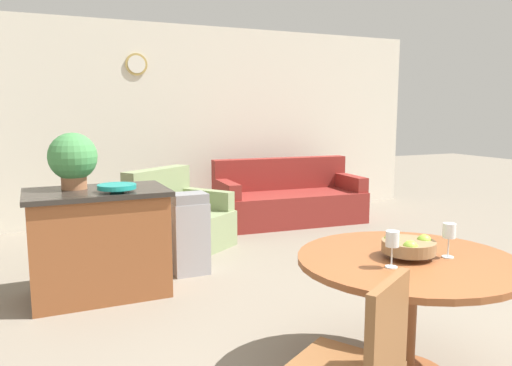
# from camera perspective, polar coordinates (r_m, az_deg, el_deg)

# --- Properties ---
(wall_back) EXTENTS (8.00, 0.09, 2.70)m
(wall_back) POSITION_cam_1_polar(r_m,az_deg,el_deg) (7.08, -10.27, 6.72)
(wall_back) COLOR silver
(wall_back) RESTS_ON ground_plane
(dining_table) EXTENTS (1.22, 1.22, 0.73)m
(dining_table) POSITION_cam_1_polar(r_m,az_deg,el_deg) (2.96, 16.85, -11.21)
(dining_table) COLOR brown
(dining_table) RESTS_ON ground_plane
(dining_chair_near_left) EXTENTS (0.58, 0.58, 0.88)m
(dining_chair_near_left) POSITION_cam_1_polar(r_m,az_deg,el_deg) (2.24, 11.58, -19.64)
(dining_chair_near_left) COLOR brown
(dining_chair_near_left) RESTS_ON ground_plane
(fruit_bowl) EXTENTS (0.29, 0.29, 0.12)m
(fruit_bowl) POSITION_cam_1_polar(r_m,az_deg,el_deg) (2.90, 17.03, -6.93)
(fruit_bowl) COLOR olive
(fruit_bowl) RESTS_ON dining_table
(wine_glass_left) EXTENTS (0.07, 0.07, 0.19)m
(wine_glass_left) POSITION_cam_1_polar(r_m,az_deg,el_deg) (2.68, 15.31, -6.38)
(wine_glass_left) COLOR silver
(wine_glass_left) RESTS_ON dining_table
(wine_glass_right) EXTENTS (0.07, 0.07, 0.19)m
(wine_glass_right) POSITION_cam_1_polar(r_m,az_deg,el_deg) (2.96, 21.20, -5.28)
(wine_glass_right) COLOR silver
(wine_glass_right) RESTS_ON dining_table
(kitchen_island) EXTENTS (1.13, 0.72, 0.89)m
(kitchen_island) POSITION_cam_1_polar(r_m,az_deg,el_deg) (4.37, -17.52, -6.47)
(kitchen_island) COLOR brown
(kitchen_island) RESTS_ON ground_plane
(teal_bowl) EXTENTS (0.30, 0.30, 0.06)m
(teal_bowl) POSITION_cam_1_polar(r_m,az_deg,el_deg) (4.13, -15.62, -0.43)
(teal_bowl) COLOR teal
(teal_bowl) RESTS_ON kitchen_island
(potted_plant) EXTENTS (0.39, 0.39, 0.47)m
(potted_plant) POSITION_cam_1_polar(r_m,az_deg,el_deg) (4.36, -20.20, 2.64)
(potted_plant) COLOR #A36642
(potted_plant) RESTS_ON kitchen_island
(trash_bin) EXTENTS (0.33, 0.25, 0.77)m
(trash_bin) POSITION_cam_1_polar(r_m,az_deg,el_deg) (4.75, -7.56, -5.79)
(trash_bin) COLOR #9E9EA3
(trash_bin) RESTS_ON ground_plane
(couch) EXTENTS (2.04, 1.00, 0.86)m
(couch) POSITION_cam_1_polar(r_m,az_deg,el_deg) (6.90, 3.73, -2.04)
(couch) COLOR maroon
(couch) RESTS_ON ground_plane
(armchair) EXTENTS (1.26, 1.25, 0.88)m
(armchair) POSITION_cam_1_polar(r_m,az_deg,el_deg) (5.64, -8.93, -4.46)
(armchair) COLOR gray
(armchair) RESTS_ON ground_plane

